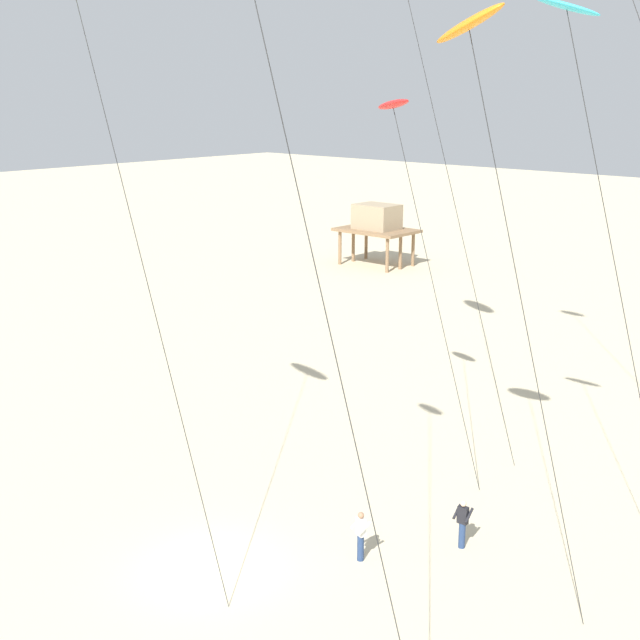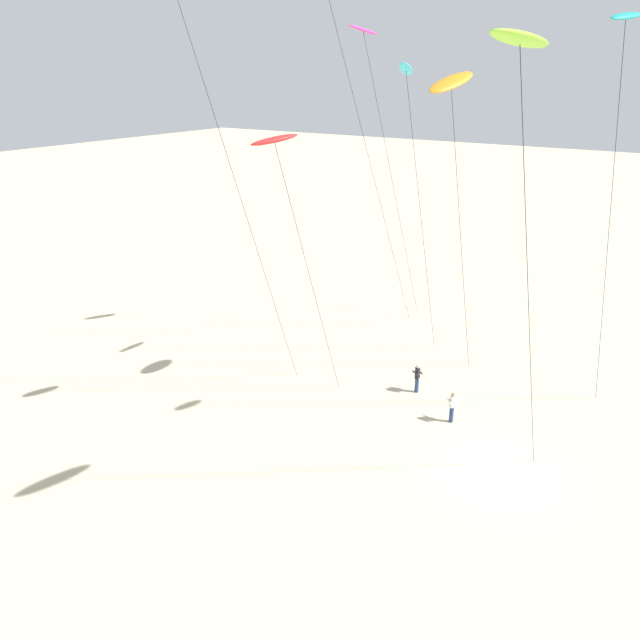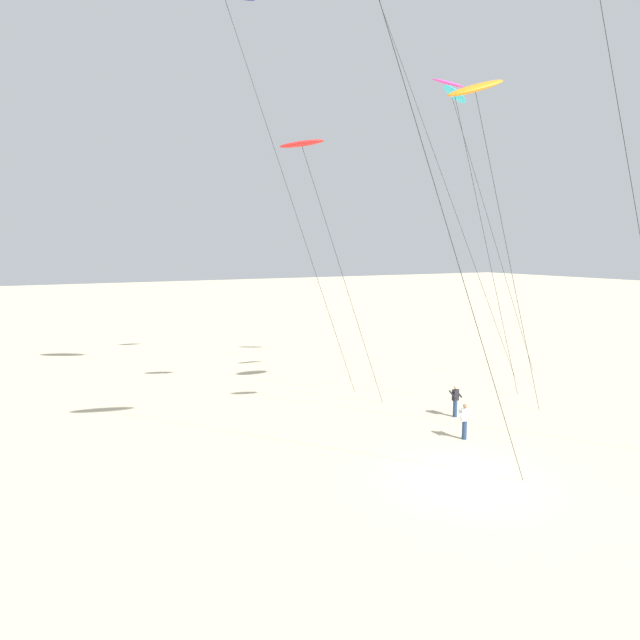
{
  "view_description": "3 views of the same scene",
  "coord_description": "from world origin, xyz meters",
  "px_view_note": "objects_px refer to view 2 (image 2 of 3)",
  "views": [
    {
      "loc": [
        18.53,
        -15.44,
        14.48
      ],
      "look_at": [
        1.29,
        3.61,
        7.57
      ],
      "focal_mm": 48.23,
      "sensor_mm": 36.0,
      "label": 1
    },
    {
      "loc": [
        -23.7,
        -5.86,
        16.72
      ],
      "look_at": [
        -2.57,
        7.82,
        6.6
      ],
      "focal_mm": 34.96,
      "sensor_mm": 36.0,
      "label": 2
    },
    {
      "loc": [
        -14.34,
        -15.11,
        8.77
      ],
      "look_at": [
        -1.9,
        8.22,
        5.3
      ],
      "focal_mm": 31.23,
      "sensor_mm": 36.0,
      "label": 3
    }
  ],
  "objects_px": {
    "kite_orange": "(452,85)",
    "kite_red": "(275,143)",
    "kite_cyan": "(407,78)",
    "kite_flyer_nearest": "(452,406)",
    "kite_flyer_middle": "(417,378)",
    "kite_teal": "(625,33)",
    "kite_magenta": "(365,41)",
    "kite_lime": "(521,44)"
  },
  "relations": [
    {
      "from": "kite_cyan",
      "to": "kite_flyer_nearest",
      "type": "distance_m",
      "value": 16.59
    },
    {
      "from": "kite_teal",
      "to": "kite_flyer_middle",
      "type": "height_order",
      "value": "kite_teal"
    },
    {
      "from": "kite_cyan",
      "to": "kite_flyer_nearest",
      "type": "bearing_deg",
      "value": -123.79
    },
    {
      "from": "kite_orange",
      "to": "kite_flyer_middle",
      "type": "relative_size",
      "value": 10.12
    },
    {
      "from": "kite_cyan",
      "to": "kite_orange",
      "type": "distance_m",
      "value": 3.28
    },
    {
      "from": "kite_magenta",
      "to": "kite_flyer_nearest",
      "type": "relative_size",
      "value": 11.46
    },
    {
      "from": "kite_red",
      "to": "kite_orange",
      "type": "bearing_deg",
      "value": -38.72
    },
    {
      "from": "kite_teal",
      "to": "kite_flyer_nearest",
      "type": "xyz_separation_m",
      "value": [
        -0.48,
        5.11,
        -17.09
      ]
    },
    {
      "from": "kite_red",
      "to": "kite_magenta",
      "type": "relative_size",
      "value": 0.74
    },
    {
      "from": "kite_magenta",
      "to": "kite_flyer_nearest",
      "type": "distance_m",
      "value": 20.72
    },
    {
      "from": "kite_magenta",
      "to": "kite_lime",
      "type": "bearing_deg",
      "value": -138.33
    },
    {
      "from": "kite_orange",
      "to": "kite_flyer_nearest",
      "type": "xyz_separation_m",
      "value": [
        -1.91,
        -2.07,
        -15.21
      ]
    },
    {
      "from": "kite_cyan",
      "to": "kite_red",
      "type": "height_order",
      "value": "kite_cyan"
    },
    {
      "from": "kite_orange",
      "to": "kite_red",
      "type": "distance_m",
      "value": 8.67
    },
    {
      "from": "kite_red",
      "to": "kite_flyer_middle",
      "type": "xyz_separation_m",
      "value": [
        6.56,
        -4.47,
        -12.9
      ]
    },
    {
      "from": "kite_cyan",
      "to": "kite_orange",
      "type": "xyz_separation_m",
      "value": [
        -1.44,
        -2.94,
        -0.24
      ]
    },
    {
      "from": "kite_red",
      "to": "kite_flyer_nearest",
      "type": "distance_m",
      "value": 15.52
    },
    {
      "from": "kite_teal",
      "to": "kite_flyer_middle",
      "type": "distance_m",
      "value": 18.9
    },
    {
      "from": "kite_teal",
      "to": "kite_cyan",
      "type": "bearing_deg",
      "value": 74.14
    },
    {
      "from": "kite_flyer_nearest",
      "to": "kite_flyer_middle",
      "type": "height_order",
      "value": "same"
    },
    {
      "from": "kite_lime",
      "to": "kite_flyer_nearest",
      "type": "xyz_separation_m",
      "value": [
        8.07,
        3.83,
        -16.51
      ]
    },
    {
      "from": "kite_cyan",
      "to": "kite_teal",
      "type": "xyz_separation_m",
      "value": [
        -2.87,
        -10.11,
        1.64
      ]
    },
    {
      "from": "kite_orange",
      "to": "kite_teal",
      "type": "distance_m",
      "value": 7.55
    },
    {
      "from": "kite_lime",
      "to": "kite_flyer_middle",
      "type": "distance_m",
      "value": 20.43
    },
    {
      "from": "kite_cyan",
      "to": "kite_teal",
      "type": "distance_m",
      "value": 10.64
    },
    {
      "from": "kite_cyan",
      "to": "kite_flyer_middle",
      "type": "distance_m",
      "value": 15.67
    },
    {
      "from": "kite_flyer_nearest",
      "to": "kite_flyer_middle",
      "type": "bearing_deg",
      "value": 55.33
    },
    {
      "from": "kite_cyan",
      "to": "kite_orange",
      "type": "height_order",
      "value": "kite_cyan"
    },
    {
      "from": "kite_magenta",
      "to": "kite_flyer_middle",
      "type": "xyz_separation_m",
      "value": [
        -4.64,
        -6.39,
        -17.35
      ]
    },
    {
      "from": "kite_flyer_nearest",
      "to": "kite_flyer_middle",
      "type": "relative_size",
      "value": 1.0
    },
    {
      "from": "kite_red",
      "to": "kite_flyer_nearest",
      "type": "bearing_deg",
      "value": -57.7
    },
    {
      "from": "kite_magenta",
      "to": "kite_cyan",
      "type": "bearing_deg",
      "value": -127.6
    },
    {
      "from": "kite_teal",
      "to": "kite_magenta",
      "type": "xyz_separation_m",
      "value": [
        6.11,
        14.32,
        0.26
      ]
    },
    {
      "from": "kite_orange",
      "to": "kite_teal",
      "type": "bearing_deg",
      "value": -101.3
    },
    {
      "from": "kite_teal",
      "to": "kite_lime",
      "type": "height_order",
      "value": "kite_teal"
    },
    {
      "from": "kite_cyan",
      "to": "kite_flyer_nearest",
      "type": "height_order",
      "value": "kite_cyan"
    },
    {
      "from": "kite_red",
      "to": "kite_lime",
      "type": "relative_size",
      "value": 0.8
    },
    {
      "from": "kite_red",
      "to": "kite_cyan",
      "type": "bearing_deg",
      "value": -16.03
    },
    {
      "from": "kite_red",
      "to": "kite_magenta",
      "type": "distance_m",
      "value": 12.2
    },
    {
      "from": "kite_cyan",
      "to": "kite_red",
      "type": "bearing_deg",
      "value": 163.97
    },
    {
      "from": "kite_red",
      "to": "kite_magenta",
      "type": "xyz_separation_m",
      "value": [
        11.2,
        1.92,
        4.45
      ]
    },
    {
      "from": "kite_lime",
      "to": "kite_flyer_nearest",
      "type": "relative_size",
      "value": 10.7
    }
  ]
}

